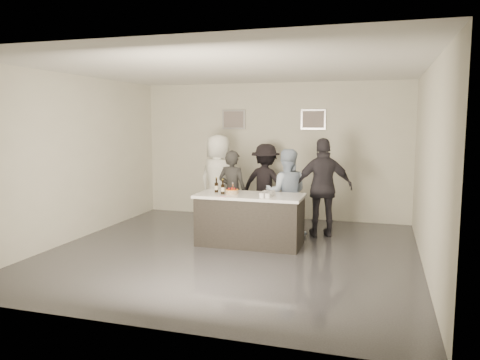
{
  "coord_description": "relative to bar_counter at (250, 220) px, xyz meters",
  "views": [
    {
      "loc": [
        2.36,
        -7.21,
        2.18
      ],
      "look_at": [
        0.0,
        0.5,
        1.15
      ],
      "focal_mm": 35.0,
      "sensor_mm": 36.0,
      "label": 1
    }
  ],
  "objects": [
    {
      "name": "floor",
      "position": [
        -0.17,
        -0.53,
        -0.45
      ],
      "size": [
        6.0,
        6.0,
        0.0
      ],
      "primitive_type": "plane",
      "color": "#3D3D42",
      "rests_on": "ground"
    },
    {
      "name": "beer_bottle_b",
      "position": [
        -0.46,
        -0.11,
        0.58
      ],
      "size": [
        0.07,
        0.07,
        0.26
      ],
      "primitive_type": "cylinder",
      "color": "black",
      "rests_on": "bar_counter"
    },
    {
      "name": "ceiling",
      "position": [
        -0.17,
        -0.53,
        2.55
      ],
      "size": [
        6.0,
        6.0,
        0.0
      ],
      "primitive_type": "plane",
      "rotation": [
        3.14,
        0.0,
        0.0
      ],
      "color": "white"
    },
    {
      "name": "person_guest_right",
      "position": [
        1.15,
        1.01,
        0.48
      ],
      "size": [
        1.17,
        0.76,
        1.86
      ],
      "primitive_type": "imported",
      "rotation": [
        0.0,
        0.0,
        3.45
      ],
      "color": "#2E2B33",
      "rests_on": "ground"
    },
    {
      "name": "picture_right",
      "position": [
        0.73,
        2.44,
        1.75
      ],
      "size": [
        0.54,
        0.04,
        0.44
      ],
      "primitive_type": "cube",
      "color": "#B2B2B7",
      "rests_on": "wall_back"
    },
    {
      "name": "person_guest_back",
      "position": [
        -0.17,
        1.81,
        0.4
      ],
      "size": [
        1.18,
        0.8,
        1.69
      ],
      "primitive_type": "imported",
      "rotation": [
        0.0,
        0.0,
        2.97
      ],
      "color": "black",
      "rests_on": "ground"
    },
    {
      "name": "beer_bottle_a",
      "position": [
        -0.64,
        0.05,
        0.58
      ],
      "size": [
        0.07,
        0.07,
        0.26
      ],
      "primitive_type": "cylinder",
      "color": "black",
      "rests_on": "bar_counter"
    },
    {
      "name": "person_guest_left",
      "position": [
        -1.07,
        1.35,
        0.5
      ],
      "size": [
        1.07,
        0.86,
        1.89
      ],
      "primitive_type": "imported",
      "rotation": [
        0.0,
        0.0,
        2.82
      ],
      "color": "white",
      "rests_on": "ground"
    },
    {
      "name": "tumbler_cluster",
      "position": [
        0.33,
        -0.1,
        0.49
      ],
      "size": [
        0.19,
        0.4,
        0.08
      ],
      "primitive_type": "cube",
      "color": "orange",
      "rests_on": "bar_counter"
    },
    {
      "name": "wall_front",
      "position": [
        -0.17,
        -3.53,
        1.05
      ],
      "size": [
        6.0,
        0.04,
        3.0
      ],
      "primitive_type": "cube",
      "color": "beige",
      "rests_on": "ground"
    },
    {
      "name": "person_main_black",
      "position": [
        -0.6,
        0.84,
        0.35
      ],
      "size": [
        0.64,
        0.47,
        1.61
      ],
      "primitive_type": "imported",
      "rotation": [
        0.0,
        0.0,
        2.99
      ],
      "color": "#272727",
      "rests_on": "ground"
    },
    {
      "name": "wall_back",
      "position": [
        -0.17,
        2.47,
        1.05
      ],
      "size": [
        6.0,
        0.04,
        3.0
      ],
      "primitive_type": "cube",
      "color": "beige",
      "rests_on": "ground"
    },
    {
      "name": "cake",
      "position": [
        -0.32,
        -0.03,
        0.49
      ],
      "size": [
        0.23,
        0.23,
        0.07
      ],
      "primitive_type": "cylinder",
      "color": "orange",
      "rests_on": "bar_counter"
    },
    {
      "name": "bar_counter",
      "position": [
        0.0,
        0.0,
        0.0
      ],
      "size": [
        1.86,
        0.86,
        0.9
      ],
      "primitive_type": "cube",
      "color": "white",
      "rests_on": "ground"
    },
    {
      "name": "person_main_blue",
      "position": [
        0.47,
        0.85,
        0.38
      ],
      "size": [
        0.91,
        0.76,
        1.65
      ],
      "primitive_type": "imported",
      "rotation": [
        0.0,
        0.0,
        3.33
      ],
      "color": "#ACC2E1",
      "rests_on": "ground"
    },
    {
      "name": "wall_right",
      "position": [
        2.83,
        -0.53,
        1.05
      ],
      "size": [
        0.04,
        6.0,
        3.0
      ],
      "primitive_type": "cube",
      "color": "beige",
      "rests_on": "ground"
    },
    {
      "name": "wall_left",
      "position": [
        -3.17,
        -0.53,
        1.05
      ],
      "size": [
        0.04,
        6.0,
        3.0
      ],
      "primitive_type": "cube",
      "color": "beige",
      "rests_on": "ground"
    },
    {
      "name": "picture_left",
      "position": [
        -1.07,
        2.44,
        1.75
      ],
      "size": [
        0.54,
        0.04,
        0.44
      ],
      "primitive_type": "cube",
      "color": "#B2B2B7",
      "rests_on": "wall_back"
    },
    {
      "name": "candles",
      "position": [
        -0.34,
        -0.33,
        0.45
      ],
      "size": [
        0.24,
        0.08,
        0.01
      ],
      "primitive_type": "cube",
      "color": "pink",
      "rests_on": "bar_counter"
    }
  ]
}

